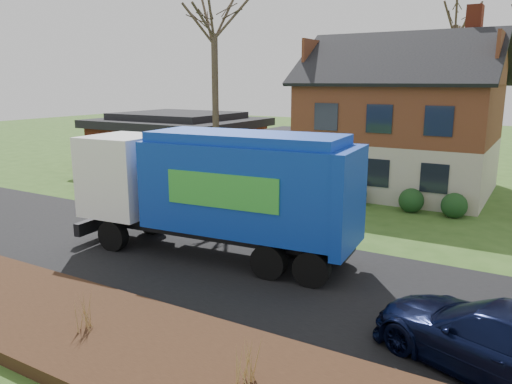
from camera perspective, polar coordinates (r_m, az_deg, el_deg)
The scene contains 12 objects.
ground at distance 16.15m, azimuth -4.73°, elevation -8.08°, with size 120.00×120.00×0.00m, color #2F4F1A.
road at distance 16.15m, azimuth -4.73°, elevation -8.05°, with size 80.00×7.00×0.02m, color black.
mulch_verge at distance 12.53m, azimuth -19.33°, elevation -14.41°, with size 80.00×3.50×0.30m, color black.
main_house at distance 27.25m, azimuth 15.15°, elevation 8.67°, with size 12.95×8.95×9.26m.
ranch_house at distance 32.97m, azimuth -8.83°, elevation 5.69°, with size 9.80×8.20×3.70m.
garbage_truck at distance 16.10m, azimuth -4.40°, elevation 0.71°, with size 9.83×3.39×4.13m.
silver_sedan at distance 20.74m, azimuth -6.03°, elevation -1.28°, with size 1.57×4.50×1.48m, color #9FA1A7.
navy_wagon at distance 11.17m, azimuth 25.99°, elevation -15.02°, with size 2.10×5.18×1.50m, color black.
tree_front_west at distance 25.92m, azimuth -4.85°, elevation 20.15°, with size 3.72×3.72×11.06m.
tree_back at distance 35.59m, azimuth 22.03°, elevation 19.22°, with size 3.91×3.91×12.39m.
grass_clump_mid at distance 11.90m, azimuth -19.04°, elevation -12.74°, with size 0.31×0.26×0.87m.
grass_clump_east at distance 9.48m, azimuth -0.84°, elevation -18.71°, with size 0.37×0.31×0.93m.
Camera 1 is at (8.80, -12.29, 5.69)m, focal length 35.00 mm.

